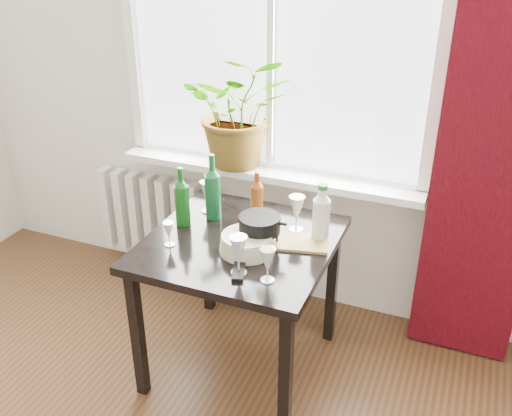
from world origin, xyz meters
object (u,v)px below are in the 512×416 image
at_px(wineglass_front_right, 239,255).
at_px(fondue_pot, 260,231).
at_px(table, 240,257).
at_px(wine_bottle_right, 213,186).
at_px(wine_bottle_left, 182,196).
at_px(wineglass_far_right, 268,265).
at_px(tv_remote, 239,270).
at_px(potted_plant, 240,110).
at_px(cleaning_bottle, 321,212).
at_px(wineglass_back_center, 297,213).
at_px(wineglass_back_left, 207,196).
at_px(plate_stack, 247,243).
at_px(radiator, 158,217).
at_px(bottle_amber, 257,195).
at_px(cutting_board, 300,242).
at_px(wineglass_front_left, 169,234).

height_order(wineglass_front_right, fondue_pot, wineglass_front_right).
relative_size(table, wine_bottle_right, 2.50).
xyz_separation_m(wine_bottle_left, wineglass_far_right, (0.56, -0.30, -0.07)).
bearing_deg(tv_remote, potted_plant, 94.66).
height_order(cleaning_bottle, wineglass_back_center, cleaning_bottle).
xyz_separation_m(wine_bottle_left, wineglass_back_center, (0.53, 0.15, -0.06)).
bearing_deg(wineglass_back_left, plate_stack, -39.74).
bearing_deg(wine_bottle_right, fondue_pot, -27.74).
bearing_deg(potted_plant, table, -66.75).
bearing_deg(wineglass_front_right, radiator, 137.27).
bearing_deg(table, tv_remote, -67.24).
height_order(wineglass_back_center, wineglass_back_left, wineglass_back_center).
xyz_separation_m(bottle_amber, cleaning_bottle, (0.35, -0.08, 0.01)).
relative_size(radiator, tv_remote, 4.85).
bearing_deg(tv_remote, radiator, 119.04).
bearing_deg(wineglass_front_right, plate_stack, 101.96).
xyz_separation_m(wineglass_far_right, fondue_pot, (-0.14, 0.26, -0.00)).
height_order(potted_plant, tv_remote, potted_plant).
distance_m(radiator, wineglass_back_left, 0.85).
height_order(cleaning_bottle, plate_stack, cleaning_bottle).
distance_m(table, potted_plant, 0.84).
bearing_deg(wine_bottle_right, wineglass_far_right, -42.97).
xyz_separation_m(table, wineglass_back_center, (0.21, 0.19, 0.18)).
distance_m(wine_bottle_left, wine_bottle_right, 0.16).
bearing_deg(wineglass_front_right, potted_plant, 113.10).
bearing_deg(cutting_board, radiator, 153.65).
bearing_deg(plate_stack, tv_remote, -78.71).
distance_m(wineglass_front_left, plate_stack, 0.36).
xyz_separation_m(radiator, wineglass_back_center, (1.06, -0.44, 0.45)).
relative_size(wine_bottle_left, wine_bottle_right, 0.88).
bearing_deg(plate_stack, cleaning_bottle, 40.51).
bearing_deg(wine_bottle_right, wine_bottle_left, -131.49).
bearing_deg(wineglass_front_left, fondue_pot, 22.75).
distance_m(radiator, wineglass_front_right, 1.38).
height_order(radiator, bottle_amber, bottle_amber).
bearing_deg(tv_remote, wineglass_back_center, 57.50).
distance_m(table, cleaning_bottle, 0.44).
bearing_deg(cleaning_bottle, wineglass_back_center, 164.68).
distance_m(wine_bottle_right, cutting_board, 0.52).
bearing_deg(wineglass_front_left, table, 30.55).
height_order(radiator, wine_bottle_left, wine_bottle_left).
bearing_deg(table, wineglass_back_left, 142.78).
relative_size(table, tv_remote, 5.15).
xyz_separation_m(wine_bottle_right, wineglass_back_center, (0.42, 0.03, -0.08)).
bearing_deg(wineglass_far_right, wineglass_back_center, 93.61).
xyz_separation_m(radiator, plate_stack, (0.92, -0.71, 0.40)).
xyz_separation_m(bottle_amber, wineglass_back_left, (-0.26, -0.03, -0.04)).
height_order(bottle_amber, plate_stack, bottle_amber).
height_order(wineglass_back_left, wineglass_front_left, wineglass_back_left).
bearing_deg(cleaning_bottle, radiator, 158.24).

